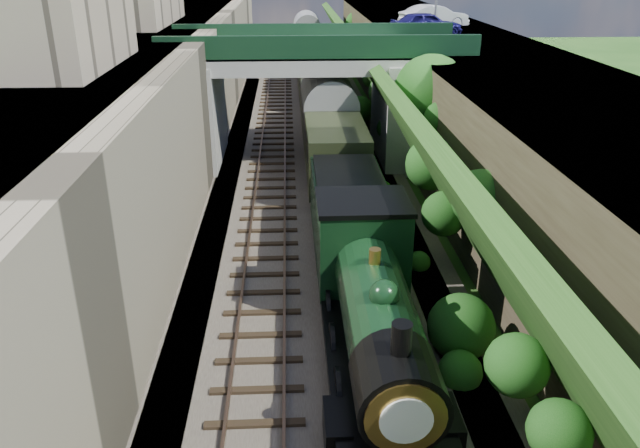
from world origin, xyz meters
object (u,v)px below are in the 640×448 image
(car_blue, at_px, (426,24))
(car_silver, at_px, (434,17))
(road_bridge, at_px, (324,89))
(locomotive, at_px, (374,311))
(tender, at_px, (349,217))
(tree, at_px, (432,95))

(car_blue, bearing_deg, car_silver, -28.28)
(car_silver, bearing_deg, road_bridge, 120.87)
(locomotive, xyz_separation_m, tender, (-0.00, 7.36, -0.27))
(car_silver, distance_m, tender, 23.47)
(car_silver, bearing_deg, car_blue, 143.30)
(car_silver, height_order, locomotive, car_silver)
(tender, bearing_deg, locomotive, -90.00)
(car_blue, xyz_separation_m, car_silver, (1.49, 4.58, 0.02))
(car_silver, relative_size, locomotive, 0.45)
(tender, bearing_deg, car_silver, 70.41)
(locomotive, bearing_deg, car_silver, 75.15)
(locomotive, bearing_deg, road_bridge, 90.75)
(tree, xyz_separation_m, locomotive, (-4.71, -15.13, -2.75))
(locomotive, bearing_deg, tender, 90.00)
(locomotive, bearing_deg, tree, 72.70)
(car_blue, distance_m, locomotive, 25.58)
(road_bridge, height_order, tree, road_bridge)
(car_silver, bearing_deg, locomotive, 146.42)
(tree, bearing_deg, tender, -121.24)
(car_silver, relative_size, tender, 0.77)
(road_bridge, distance_m, car_silver, 12.56)
(car_blue, distance_m, car_silver, 4.82)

